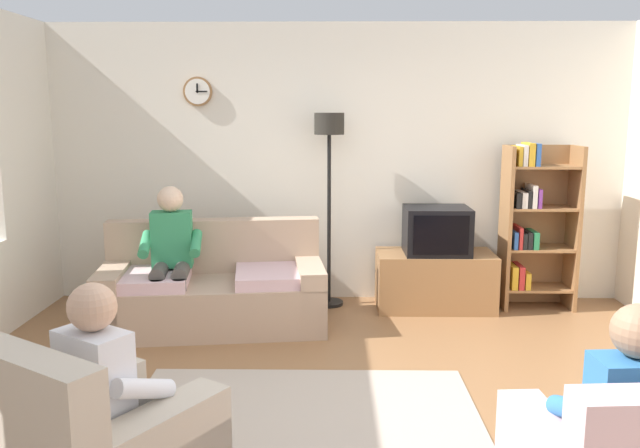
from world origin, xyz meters
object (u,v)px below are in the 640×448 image
tv (437,230)px  couch (214,291)px  person_in_right_armchair (620,416)px  floor_lamp (329,156)px  person_on_couch (171,251)px  person_in_left_armchair (113,386)px  bookshelf (533,223)px  tv_stand (435,280)px

tv → couch: bearing=-165.3°
tv → person_in_right_armchair: (0.23, -3.39, -0.16)m
tv → floor_lamp: size_ratio=0.32×
floor_lamp → person_on_couch: size_ratio=1.49×
floor_lamp → person_in_left_armchair: (-1.01, -3.25, -0.85)m
person_in_left_armchair → bookshelf: bearing=47.6°
tv → bookshelf: bearing=5.9°
tv_stand → floor_lamp: floor_lamp is taller
couch → tv: size_ratio=3.32×
couch → tv: (2.02, 0.53, 0.45)m
person_in_left_armchair → person_in_right_armchair: 2.26m
couch → person_in_left_armchair: size_ratio=1.78×
bookshelf → person_in_right_armchair: size_ratio=1.41×
tv_stand → person_in_left_armchair: 3.76m
floor_lamp → couch: bearing=-147.1°
tv_stand → tv: tv is taller
person_in_right_armchair → person_in_left_armchair: bearing=173.2°
tv_stand → person_in_left_armchair: person_in_left_armchair is taller
couch → bookshelf: (2.95, 0.63, 0.50)m
couch → floor_lamp: 1.65m
couch → tv_stand: bearing=15.3°
bookshelf → floor_lamp: size_ratio=0.85×
tv_stand → floor_lamp: (-1.01, 0.10, 1.18)m
person_on_couch → bookshelf: bearing=12.6°
couch → person_on_couch: bearing=-161.7°
tv → floor_lamp: (-1.01, 0.12, 0.69)m
bookshelf → couch: bearing=-168.0°
tv → person_in_right_armchair: 3.41m
floor_lamp → person_in_left_armchair: floor_lamp is taller
tv_stand → bookshelf: 1.08m
person_on_couch → tv: bearing=15.2°
couch → person_in_right_armchair: (2.24, -2.87, 0.29)m
person_in_right_armchair → bookshelf: bearing=78.6°
tv_stand → person_in_right_armchair: 3.44m
tv_stand → tv: bearing=-90.0°
person_in_right_armchair → couch: bearing=128.1°
person_on_couch → person_in_left_armchair: bearing=-82.4°
couch → floor_lamp: floor_lamp is taller
couch → bookshelf: 3.05m
floor_lamp → tv: bearing=-7.0°
floor_lamp → person_in_right_armchair: floor_lamp is taller
couch → tv_stand: 2.09m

